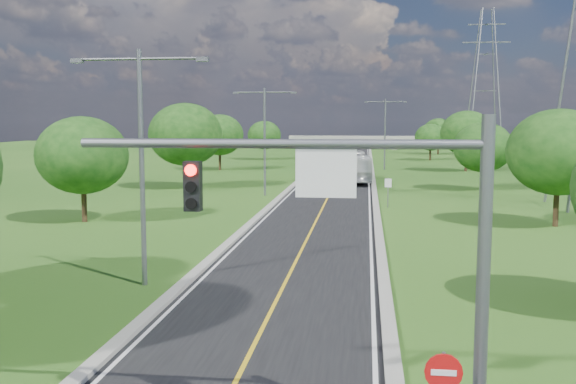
% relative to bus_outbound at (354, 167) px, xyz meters
% --- Properties ---
extents(ground, '(260.00, 260.00, 0.00)m').
position_rel_bus_outbound_xyz_m(ground, '(-2.00, 1.16, -1.76)').
color(ground, '#204814').
rests_on(ground, ground).
extents(road, '(8.00, 150.00, 0.06)m').
position_rel_bus_outbound_xyz_m(road, '(-2.00, 7.16, -1.73)').
color(road, black).
rests_on(road, ground).
extents(curb_left, '(0.50, 150.00, 0.22)m').
position_rel_bus_outbound_xyz_m(curb_left, '(-6.25, 7.16, -1.65)').
color(curb_left, gray).
rests_on(curb_left, ground).
extents(curb_right, '(0.50, 150.00, 0.22)m').
position_rel_bus_outbound_xyz_m(curb_right, '(2.25, 7.16, -1.65)').
color(curb_right, gray).
rests_on(curb_right, ground).
extents(signal_mast, '(8.54, 0.33, 7.20)m').
position_rel_bus_outbound_xyz_m(signal_mast, '(1.69, -59.84, 3.14)').
color(signal_mast, slate).
rests_on(signal_mast, ground).
extents(speed_limit_sign, '(0.55, 0.09, 2.40)m').
position_rel_bus_outbound_xyz_m(speed_limit_sign, '(3.20, -20.85, -0.16)').
color(speed_limit_sign, slate).
rests_on(speed_limit_sign, ground).
extents(overpass, '(30.00, 3.00, 3.20)m').
position_rel_bus_outbound_xyz_m(overpass, '(-2.00, 81.16, 0.65)').
color(overpass, gray).
rests_on(overpass, ground).
extents(streetlight_near_left, '(5.90, 0.25, 10.00)m').
position_rel_bus_outbound_xyz_m(streetlight_near_left, '(-8.00, -46.84, 4.18)').
color(streetlight_near_left, slate).
rests_on(streetlight_near_left, ground).
extents(streetlight_mid_left, '(5.90, 0.25, 10.00)m').
position_rel_bus_outbound_xyz_m(streetlight_mid_left, '(-8.00, -13.84, 4.18)').
color(streetlight_mid_left, slate).
rests_on(streetlight_mid_left, ground).
extents(streetlight_far_right, '(5.90, 0.25, 10.00)m').
position_rel_bus_outbound_xyz_m(streetlight_far_right, '(4.00, 19.16, 4.18)').
color(streetlight_far_right, slate).
rests_on(streetlight_far_right, ground).
extents(power_tower_far, '(9.00, 6.40, 28.00)m').
position_rel_bus_outbound_xyz_m(power_tower_far, '(24.00, 56.16, 12.24)').
color(power_tower_far, slate).
rests_on(power_tower_far, ground).
extents(tree_lb, '(6.30, 6.30, 7.33)m').
position_rel_bus_outbound_xyz_m(tree_lb, '(-18.00, -30.84, 2.88)').
color(tree_lb, black).
rests_on(tree_lb, ground).
extents(tree_lc, '(7.56, 7.56, 8.79)m').
position_rel_bus_outbound_xyz_m(tree_lc, '(-17.00, -8.84, 3.81)').
color(tree_lc, black).
rests_on(tree_lc, ground).
extents(tree_ld, '(6.72, 6.72, 7.82)m').
position_rel_bus_outbound_xyz_m(tree_ld, '(-19.00, 15.16, 3.19)').
color(tree_ld, black).
rests_on(tree_ld, ground).
extents(tree_le, '(5.88, 5.88, 6.84)m').
position_rel_bus_outbound_xyz_m(tree_le, '(-16.50, 39.16, 2.57)').
color(tree_le, black).
rests_on(tree_le, ground).
extents(tree_rb, '(6.72, 6.72, 7.82)m').
position_rel_bus_outbound_xyz_m(tree_rb, '(14.00, -28.84, 3.19)').
color(tree_rb, black).
rests_on(tree_rb, ground).
extents(tree_rc, '(5.88, 5.88, 6.84)m').
position_rel_bus_outbound_xyz_m(tree_rc, '(13.00, -6.84, 2.57)').
color(tree_rc, black).
rests_on(tree_rc, ground).
extents(tree_rd, '(7.14, 7.14, 8.30)m').
position_rel_bus_outbound_xyz_m(tree_rd, '(15.00, 17.16, 3.50)').
color(tree_rd, black).
rests_on(tree_rd, ground).
extents(tree_re, '(5.46, 5.46, 6.35)m').
position_rel_bus_outbound_xyz_m(tree_re, '(12.50, 41.16, 2.26)').
color(tree_re, black).
rests_on(tree_re, ground).
extents(tree_rf, '(6.30, 6.30, 7.33)m').
position_rel_bus_outbound_xyz_m(tree_rf, '(16.00, 61.16, 2.88)').
color(tree_rf, black).
rests_on(tree_rf, ground).
extents(bus_outbound, '(4.17, 12.47, 3.41)m').
position_rel_bus_outbound_xyz_m(bus_outbound, '(0.00, 0.00, 0.00)').
color(bus_outbound, silver).
rests_on(bus_outbound, road).
extents(bus_inbound, '(3.05, 10.74, 2.96)m').
position_rel_bus_outbound_xyz_m(bus_inbound, '(-3.69, 3.63, -0.23)').
color(bus_inbound, white).
rests_on(bus_inbound, road).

